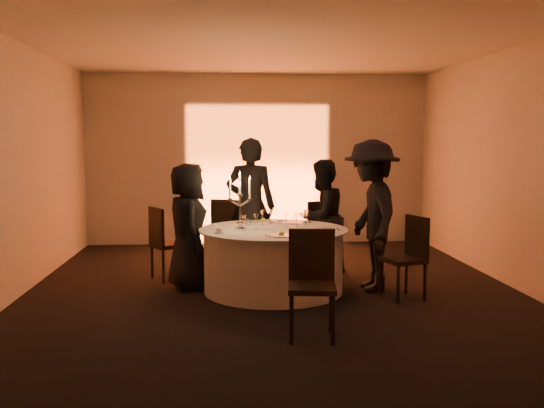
{
  "coord_description": "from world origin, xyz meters",
  "views": [
    {
      "loc": [
        -0.58,
        -7.23,
        1.83
      ],
      "look_at": [
        0.0,
        0.2,
        1.05
      ],
      "focal_mm": 40.0,
      "sensor_mm": 36.0,
      "label": 1
    }
  ],
  "objects": [
    {
      "name": "wall_left",
      "position": [
        -3.0,
        0.0,
        1.5
      ],
      "size": [
        0.0,
        7.0,
        7.0
      ],
      "primitive_type": "plane",
      "rotation": [
        1.57,
        0.0,
        1.57
      ],
      "color": "beige",
      "rests_on": "floor"
    },
    {
      "name": "wine_glass_i",
      "position": [
        0.43,
        0.26,
        0.91
      ],
      "size": [
        0.07,
        0.07,
        0.19
      ],
      "color": "silver",
      "rests_on": "banquet_table"
    },
    {
      "name": "guest_right",
      "position": [
        1.2,
        -0.0,
        0.92
      ],
      "size": [
        0.69,
        1.2,
        1.85
      ],
      "primitive_type": "imported",
      "rotation": [
        0.0,
        0.0,
        -1.57
      ],
      "color": "black",
      "rests_on": "floor"
    },
    {
      "name": "wine_glass_g",
      "position": [
        0.0,
        0.42,
        0.91
      ],
      "size": [
        0.07,
        0.07,
        0.19
      ],
      "color": "silver",
      "rests_on": "banquet_table"
    },
    {
      "name": "wall_right",
      "position": [
        3.0,
        0.0,
        1.5
      ],
      "size": [
        0.0,
        7.0,
        7.0
      ],
      "primitive_type": "plane",
      "rotation": [
        1.57,
        0.0,
        -1.57
      ],
      "color": "beige",
      "rests_on": "floor"
    },
    {
      "name": "wine_glass_h",
      "position": [
        -0.11,
        0.32,
        0.91
      ],
      "size": [
        0.07,
        0.07,
        0.19
      ],
      "color": "silver",
      "rests_on": "banquet_table"
    },
    {
      "name": "tumbler_a",
      "position": [
        0.29,
        0.32,
        0.82
      ],
      "size": [
        0.07,
        0.07,
        0.09
      ],
      "primitive_type": "cylinder",
      "color": "silver",
      "rests_on": "banquet_table"
    },
    {
      "name": "floor",
      "position": [
        0.0,
        0.0,
        0.0
      ],
      "size": [
        7.0,
        7.0,
        0.0
      ],
      "primitive_type": "plane",
      "color": "black",
      "rests_on": "ground"
    },
    {
      "name": "chair_back_right",
      "position": [
        0.72,
        1.3,
        0.55
      ],
      "size": [
        0.58,
        0.58,
        0.98
      ],
      "rotation": [
        0.0,
        0.0,
        -2.68
      ],
      "color": "black",
      "rests_on": "floor"
    },
    {
      "name": "candelabra",
      "position": [
        -0.4,
        -0.05,
        1.01
      ],
      "size": [
        0.29,
        0.14,
        0.7
      ],
      "color": "silver",
      "rests_on": "banquet_table"
    },
    {
      "name": "chair_front",
      "position": [
        0.23,
        -1.71,
        0.56
      ],
      "size": [
        0.49,
        0.49,
        1.0
      ],
      "rotation": [
        0.0,
        0.0,
        -0.12
      ],
      "color": "black",
      "rests_on": "floor"
    },
    {
      "name": "ceiling",
      "position": [
        0.0,
        0.0,
        3.0
      ],
      "size": [
        7.0,
        7.0,
        0.0
      ],
      "primitive_type": "plane",
      "rotation": [
        3.14,
        0.0,
        0.0
      ],
      "color": "silver",
      "rests_on": "wall_back"
    },
    {
      "name": "plate_back_left",
      "position": [
        -0.08,
        0.61,
        0.79
      ],
      "size": [
        0.36,
        0.28,
        0.08
      ],
      "color": "white",
      "rests_on": "banquet_table"
    },
    {
      "name": "wine_glass_d",
      "position": [
        0.35,
        0.01,
        0.91
      ],
      "size": [
        0.07,
        0.07,
        0.19
      ],
      "color": "silver",
      "rests_on": "banquet_table"
    },
    {
      "name": "chair_left",
      "position": [
        -1.38,
        0.71,
        0.54
      ],
      "size": [
        0.58,
        0.58,
        0.96
      ],
      "rotation": [
        0.0,
        0.0,
        2.09
      ],
      "color": "black",
      "rests_on": "floor"
    },
    {
      "name": "tumbler_c",
      "position": [
        -0.3,
        0.25,
        0.82
      ],
      "size": [
        0.07,
        0.07,
        0.09
      ],
      "primitive_type": "cylinder",
      "color": "silver",
      "rests_on": "banquet_table"
    },
    {
      "name": "chair_back_left",
      "position": [
        -0.53,
        1.36,
        0.57
      ],
      "size": [
        0.56,
        0.56,
        1.01
      ],
      "rotation": [
        0.0,
        0.0,
        2.81
      ],
      "color": "black",
      "rests_on": "floor"
    },
    {
      "name": "guest_left",
      "position": [
        -1.04,
        0.22,
        0.78
      ],
      "size": [
        0.64,
        0.85,
        1.56
      ],
      "primitive_type": "imported",
      "rotation": [
        0.0,
        0.0,
        1.78
      ],
      "color": "black",
      "rests_on": "floor"
    },
    {
      "name": "plate_front",
      "position": [
        0.05,
        -0.57,
        0.79
      ],
      "size": [
        0.36,
        0.29,
        0.08
      ],
      "color": "white",
      "rests_on": "banquet_table"
    },
    {
      "name": "wine_glass_b",
      "position": [
        0.28,
        -0.1,
        0.91
      ],
      "size": [
        0.07,
        0.07,
        0.19
      ],
      "color": "silver",
      "rests_on": "banquet_table"
    },
    {
      "name": "chair_right",
      "position": [
        1.54,
        -0.46,
        0.54
      ],
      "size": [
        0.53,
        0.53,
        0.96
      ],
      "rotation": [
        0.0,
        0.0,
        -1.25
      ],
      "color": "black",
      "rests_on": "floor"
    },
    {
      "name": "wine_glass_e",
      "position": [
        -0.21,
        -0.05,
        0.91
      ],
      "size": [
        0.07,
        0.07,
        0.19
      ],
      "color": "silver",
      "rests_on": "banquet_table"
    },
    {
      "name": "wall_front",
      "position": [
        0.0,
        -3.5,
        1.5
      ],
      "size": [
        7.0,
        0.0,
        7.0
      ],
      "primitive_type": "plane",
      "rotation": [
        -1.57,
        0.0,
        0.0
      ],
      "color": "beige",
      "rests_on": "floor"
    },
    {
      "name": "plate_back_right",
      "position": [
        0.35,
        0.51,
        0.78
      ],
      "size": [
        0.35,
        0.27,
        0.01
      ],
      "color": "white",
      "rests_on": "banquet_table"
    },
    {
      "name": "uplighter_fixture",
      "position": [
        0.0,
        3.2,
        0.05
      ],
      "size": [
        0.25,
        0.12,
        0.1
      ],
      "primitive_type": "cube",
      "color": "black",
      "rests_on": "floor"
    },
    {
      "name": "coffee_cup",
      "position": [
        -0.65,
        -0.32,
        0.8
      ],
      "size": [
        0.11,
        0.11,
        0.07
      ],
      "color": "white",
      "rests_on": "banquet_table"
    },
    {
      "name": "guest_back_right",
      "position": [
        0.74,
        0.9,
        0.79
      ],
      "size": [
        0.97,
        0.95,
        1.58
      ],
      "primitive_type": "imported",
      "rotation": [
        0.0,
        0.0,
        -2.46
      ],
      "color": "black",
      "rests_on": "floor"
    },
    {
      "name": "guest_back_left",
      "position": [
        -0.23,
        1.0,
        0.94
      ],
      "size": [
        0.77,
        0.59,
        1.87
      ],
      "primitive_type": "imported",
      "rotation": [
        0.0,
        0.0,
        2.91
      ],
      "color": "black",
      "rests_on": "floor"
    },
    {
      "name": "wine_glass_f",
      "position": [
        0.3,
        0.07,
        0.91
      ],
      "size": [
        0.07,
        0.07,
        0.19
      ],
      "color": "silver",
      "rests_on": "banquet_table"
    },
    {
      "name": "plate_right",
      "position": [
        0.6,
        -0.16,
        0.78
      ],
      "size": [
        0.36,
        0.28,
        0.01
      ],
      "color": "white",
      "rests_on": "banquet_table"
    },
    {
      "name": "wall_back",
      "position": [
        0.0,
        3.5,
        1.5
      ],
      "size": [
        7.0,
        0.0,
        7.0
      ],
      "primitive_type": "plane",
      "rotation": [
        1.57,
        0.0,
        0.0
      ],
      "color": "beige",
      "rests_on": "floor"
    },
    {
      "name": "wine_glass_c",
      "position": [
        0.16,
        0.01,
        0.91
      ],
      "size": [
        0.07,
        0.07,
        0.19
      ],
      "color": "silver",
      "rests_on": "banquet_table"
    },
    {
      "name": "wine_glass_a",
      "position": [
        -0.36,
        -0.16,
        0.91
      ],
      "size": [
        0.07,
        0.07,
        0.19
      ],
      "color": "silver",
      "rests_on": "banquet_table"
    },
    {
      "name": "banquet_table",
      "position": [
        0.0,
        0.0,
        0.38
      ],
      "size": [
        1.8,
        1.8,
        0.77
      ],
      "color": "black",
      "rests_on": "floor"
    },
    {
      "name": "plate_left",
      "position": [
        -0.54,
        0.23,
        0.78
      ],
      "size": [
        0.36,
        0.25,
        0.01
      ],
      "color": "white",
      "rests_on": "banquet_table"
    },
    {
      "name": "tumbler_b",
      "position": [
        0.3,
        -0.2,
        0.82
      ],
      "size": [
        0.07,
        0.07,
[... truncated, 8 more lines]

